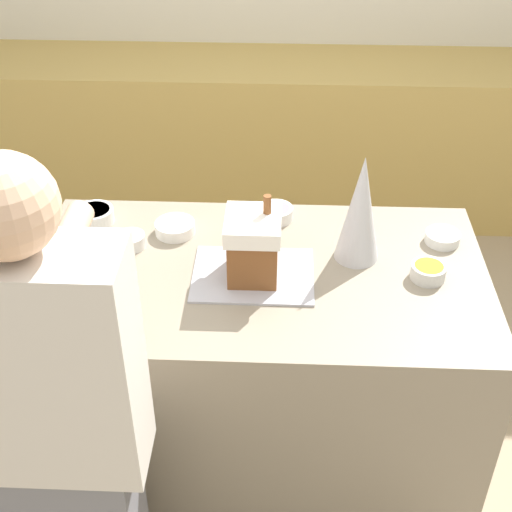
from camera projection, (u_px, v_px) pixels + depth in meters
name	position (u px, v px, depth m)	size (l,w,h in m)	color
ground_plane	(258.00, 457.00, 2.79)	(12.00, 12.00, 0.00)	tan
back_cabinet_block	(272.00, 137.00, 4.07)	(6.00, 0.60, 0.88)	tan
kitchen_island	(258.00, 374.00, 2.52)	(1.46, 0.82, 0.91)	gray
baking_tray	(253.00, 275.00, 2.23)	(0.38, 0.29, 0.01)	#B2B2BC
gingerbread_house	(253.00, 245.00, 2.17)	(0.17, 0.19, 0.27)	brown
decorative_tree	(361.00, 209.00, 2.21)	(0.14, 0.14, 0.36)	silver
candy_bowl_far_right	(276.00, 213.00, 2.49)	(0.12, 0.12, 0.05)	white
candy_bowl_behind_tray	(428.00, 271.00, 2.21)	(0.11, 0.11, 0.05)	silver
candy_bowl_far_left	(131.00, 240.00, 2.35)	(0.10, 0.10, 0.05)	silver
candy_bowl_center_rear	(175.00, 227.00, 2.42)	(0.14, 0.14, 0.04)	white
candy_bowl_front_corner	(443.00, 237.00, 2.38)	(0.12, 0.12, 0.04)	white
candy_bowl_beside_tree	(95.00, 215.00, 2.47)	(0.13, 0.13, 0.05)	silver
candy_bowl_near_tray_right	(90.00, 252.00, 2.30)	(0.14, 0.14, 0.04)	white
person	(62.00, 442.00, 1.77)	(0.43, 0.54, 1.65)	slate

